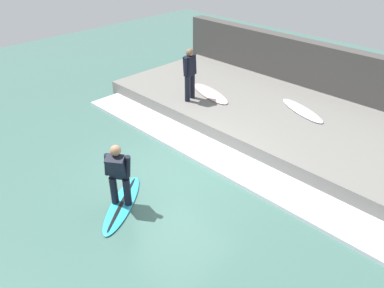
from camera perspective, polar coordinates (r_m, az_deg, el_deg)
ground_plane at (r=9.38m, az=-2.22°, el=-4.82°), size 28.00×28.00×0.00m
concrete_ledge at (r=11.95m, az=12.00°, el=4.28°), size 4.40×10.73×0.47m
back_wall at (r=13.64m, az=18.26°, el=10.33°), size 0.50×11.26×1.99m
wave_foam_crest at (r=10.10m, az=3.03°, el=-1.56°), size 1.11×10.19×0.10m
surfboard_riding at (r=8.62m, az=-10.59°, el=-8.95°), size 1.95×1.57×0.07m
surfer_riding at (r=8.10m, az=-11.18°, el=-4.28°), size 0.57×0.56×1.50m
surfer_waiting_near at (r=11.86m, az=-0.34°, el=10.96°), size 0.56×0.34×1.66m
surfboard_waiting_near at (r=12.59m, az=2.84°, el=7.72°), size 1.13×2.02×0.06m
surfboard_spare at (r=11.89m, az=16.41°, el=4.94°), size 1.15×1.89×0.06m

